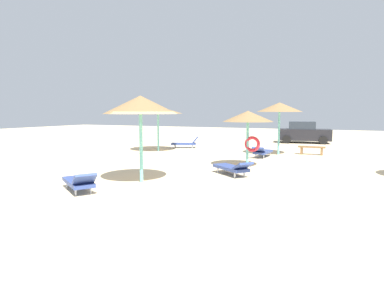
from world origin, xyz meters
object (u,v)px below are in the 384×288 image
lounger_1 (186,143)px  parasol_0 (248,117)px  lounger_2 (262,152)px  parasol_1 (158,110)px  bench_0 (312,149)px  parasol_2 (279,107)px  lounger_0 (233,168)px  parasol_3 (140,105)px  lounger_3 (79,182)px  parked_car (304,133)px

lounger_1 → parasol_0: bearing=-45.5°
lounger_1 → lounger_2: (5.87, -2.48, -0.01)m
parasol_1 → bench_0: bearing=13.3°
parasol_0 → lounger_1: bearing=134.5°
lounger_1 → bench_0: (8.24, -0.21, 0.02)m
parasol_2 → lounger_2: parasol_2 is taller
parasol_0 → lounger_0: size_ratio=1.33×
parasol_0 → parasol_3: 5.28m
lounger_3 → bench_0: (5.89, 12.39, 0.03)m
lounger_0 → parked_car: parked_car is taller
lounger_0 → bench_0: size_ratio=1.26×
bench_0 → parked_car: 7.53m
lounger_3 → parasol_1: bearing=107.1°
lounger_1 → bench_0: size_ratio=1.30×
lounger_0 → lounger_1: 10.04m
parasol_2 → lounger_3: bearing=-109.8°
parasol_2 → lounger_0: size_ratio=1.59×
parasol_1 → lounger_0: (6.74, -5.75, -2.29)m
bench_0 → parked_car: bearing=99.1°
parasol_3 → bench_0: size_ratio=2.03×
parasol_1 → parasol_3: 9.31m
parasol_3 → lounger_0: (2.55, 2.56, -2.41)m
lounger_0 → bench_0: 8.22m
parasol_3 → lounger_2: (2.49, 8.19, -2.41)m
parasol_1 → bench_0: parasol_1 is taller
parasol_3 → parasol_1: bearing=116.7°
lounger_2 → parked_car: (1.18, 9.69, 0.51)m
parasol_1 → lounger_2: parasol_1 is taller
parasol_1 → lounger_3: 10.97m
parasol_1 → lounger_3: (3.16, -10.25, -2.28)m
parasol_0 → lounger_2: (-0.11, 3.62, -1.94)m
parasol_2 → parasol_3: parasol_3 is taller
lounger_1 → parked_car: 10.10m
parasol_1 → parked_car: bearing=50.6°
lounger_1 → parasol_3: bearing=-72.4°
lounger_1 → parked_car: parked_car is taller
lounger_3 → parked_car: 20.37m
parasol_0 → bench_0: size_ratio=1.69×
parasol_2 → parasol_0: bearing=-95.8°
lounger_2 → lounger_3: 10.72m
lounger_1 → parasol_1: bearing=-109.0°
parasol_0 → parasol_2: (0.51, 5.02, 0.49)m
bench_0 → lounger_3: bearing=-115.4°
parasol_1 → lounger_0: 9.15m
lounger_0 → parked_car: 15.36m
parasol_3 → lounger_3: parasol_3 is taller
parasol_1 → parked_car: (7.86, 9.56, -1.77)m
parasol_0 → lounger_2: size_ratio=1.30×
parasol_0 → lounger_3: (-3.63, -6.51, -1.93)m
parasol_0 → lounger_1: 8.75m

